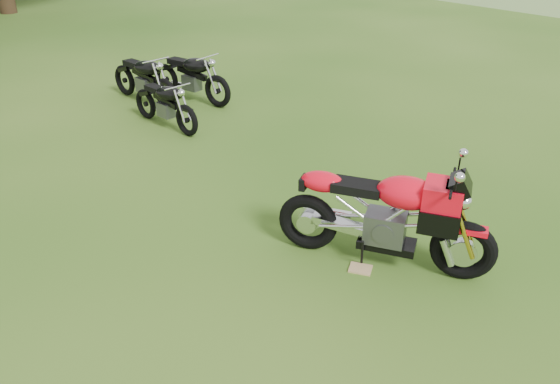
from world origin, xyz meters
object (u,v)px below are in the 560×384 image
(plywood_board, at_px, (360,269))
(vintage_moto_d, at_px, (165,103))
(sport_motorcycle, at_px, (385,209))
(vintage_moto_c, at_px, (143,78))
(vintage_moto_b, at_px, (190,75))

(plywood_board, relative_size, vintage_moto_d, 0.14)
(sport_motorcycle, bearing_deg, vintage_moto_c, 144.35)
(sport_motorcycle, height_order, vintage_moto_c, sport_motorcycle)
(plywood_board, relative_size, vintage_moto_c, 0.12)
(vintage_moto_c, distance_m, vintage_moto_d, 1.44)
(vintage_moto_d, bearing_deg, vintage_moto_b, 124.49)
(sport_motorcycle, relative_size, plywood_board, 9.33)
(vintage_moto_b, bearing_deg, vintage_moto_c, -136.26)
(vintage_moto_b, xyz_separation_m, vintage_moto_d, (0.24, -1.41, -0.07))
(plywood_board, bearing_deg, vintage_moto_b, 133.79)
(vintage_moto_b, bearing_deg, sport_motorcycle, -26.93)
(plywood_board, bearing_deg, sport_motorcycle, 52.53)
(vintage_moto_b, height_order, vintage_moto_d, vintage_moto_b)
(plywood_board, xyz_separation_m, vintage_moto_c, (-5.00, 4.01, 0.48))
(sport_motorcycle, xyz_separation_m, plywood_board, (-0.16, -0.21, -0.64))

